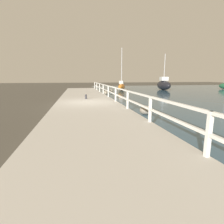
# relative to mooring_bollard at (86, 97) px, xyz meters

# --- Properties ---
(ground_plane) EXTENTS (120.00, 120.00, 0.00)m
(ground_plane) POSITION_rel_mooring_bollard_xyz_m (-0.01, -1.87, -0.45)
(ground_plane) COLOR #4C473D
(dock_walkway) EXTENTS (4.52, 36.00, 0.25)m
(dock_walkway) POSITION_rel_mooring_bollard_xyz_m (-0.01, -1.87, -0.33)
(dock_walkway) COLOR beige
(dock_walkway) RESTS_ON ground
(railing) EXTENTS (0.10, 32.50, 1.06)m
(railing) POSITION_rel_mooring_bollard_xyz_m (2.15, -1.87, 0.52)
(railing) COLOR white
(railing) RESTS_ON dock_walkway
(boulder_water_edge) EXTENTS (0.66, 0.60, 0.50)m
(boulder_water_edge) POSITION_rel_mooring_bollard_xyz_m (3.00, -5.81, -0.21)
(boulder_water_edge) COLOR gray
(boulder_water_edge) RESTS_ON ground
(boulder_near_dock) EXTENTS (0.58, 0.52, 0.44)m
(boulder_near_dock) POSITION_rel_mooring_bollard_xyz_m (2.84, 7.72, -0.24)
(boulder_near_dock) COLOR slate
(boulder_near_dock) RESTS_ON ground
(boulder_mid_strip) EXTENTS (0.59, 0.53, 0.44)m
(boulder_mid_strip) POSITION_rel_mooring_bollard_xyz_m (3.79, 8.63, -0.23)
(boulder_mid_strip) COLOR gray
(boulder_mid_strip) RESTS_ON ground
(boulder_upstream) EXTENTS (0.66, 0.60, 0.50)m
(boulder_upstream) POSITION_rel_mooring_bollard_xyz_m (2.75, 5.81, -0.21)
(boulder_upstream) COLOR gray
(boulder_upstream) RESTS_ON ground
(mooring_bollard) EXTENTS (0.17, 0.17, 0.41)m
(mooring_bollard) POSITION_rel_mooring_bollard_xyz_m (0.00, 0.00, 0.00)
(mooring_bollard) COLOR #333338
(mooring_bollard) RESTS_ON dock_walkway
(sailboat_orange) EXTENTS (2.31, 3.80, 6.51)m
(sailboat_orange) POSITION_rel_mooring_bollard_xyz_m (6.27, 12.49, 0.17)
(sailboat_orange) COLOR orange
(sailboat_orange) RESTS_ON water_surface
(sailboat_black) EXTENTS (2.25, 5.20, 5.80)m
(sailboat_black) POSITION_rel_mooring_bollard_xyz_m (13.51, 12.42, 0.40)
(sailboat_black) COLOR black
(sailboat_black) RESTS_ON water_surface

